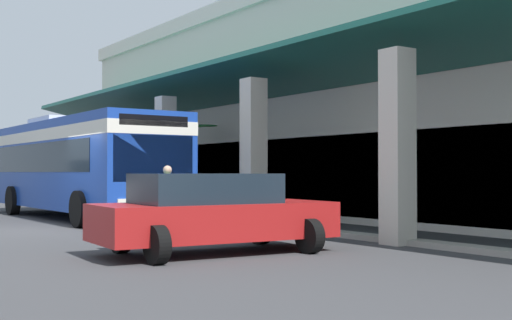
% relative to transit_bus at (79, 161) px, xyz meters
% --- Properties ---
extents(ground, '(120.00, 120.00, 0.00)m').
position_rel_transit_bus_xyz_m(ground, '(4.00, 5.75, -1.85)').
color(ground, '#38383A').
extents(curb_strip, '(38.35, 0.50, 0.12)m').
position_rel_transit_bus_xyz_m(curb_strip, '(3.48, 2.92, -1.79)').
color(curb_strip, '#9E998E').
rests_on(curb_strip, ground).
extents(plaza_building, '(32.25, 17.32, 7.95)m').
position_rel_transit_bus_xyz_m(plaza_building, '(3.48, 12.56, 2.13)').
color(plaza_building, beige).
rests_on(plaza_building, ground).
extents(transit_bus, '(11.23, 2.90, 3.34)m').
position_rel_transit_bus_xyz_m(transit_bus, '(0.00, 0.00, 0.00)').
color(transit_bus, '#193D9E').
rests_on(transit_bus, ground).
extents(parked_sedan_red, '(2.65, 4.52, 1.47)m').
position_rel_transit_bus_xyz_m(parked_sedan_red, '(10.61, -1.21, -1.10)').
color(parked_sedan_red, maroon).
rests_on(parked_sedan_red, ground).
extents(pedestrian, '(0.47, 0.60, 1.66)m').
position_rel_transit_bus_xyz_m(pedestrian, '(6.14, 0.12, -0.92)').
color(pedestrian, '#38383D').
rests_on(pedestrian, ground).
extents(potted_palm, '(1.86, 1.89, 3.29)m').
position_rel_transit_bus_xyz_m(potted_palm, '(-0.62, 4.51, -1.02)').
color(potted_palm, gray).
rests_on(potted_palm, ground).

